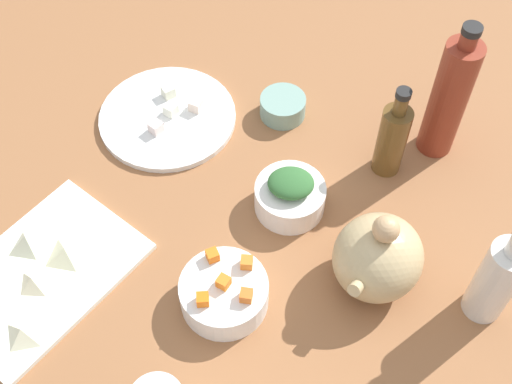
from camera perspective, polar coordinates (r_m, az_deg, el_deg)
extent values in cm
cube|color=#925E39|center=(115.69, 0.00, -1.87)|extent=(190.00, 190.00, 3.00)
cube|color=white|center=(112.60, -17.84, -6.72)|extent=(32.58, 24.22, 1.00)
cylinder|color=white|center=(127.76, -7.57, 6.36)|extent=(25.78, 25.78, 1.20)
cylinder|color=white|center=(112.74, 2.91, -0.46)|extent=(12.00, 12.00, 5.27)
cylinder|color=white|center=(103.46, -2.75, -8.66)|extent=(13.70, 13.70, 5.20)
cylinder|color=#79A093|center=(126.63, 2.30, 7.32)|extent=(8.62, 8.62, 4.09)
ellipsoid|color=tan|center=(103.60, 10.37, -5.53)|extent=(14.46, 13.73, 12.88)
sphere|color=tan|center=(96.82, 11.06, -3.13)|extent=(4.05, 4.05, 4.05)
cylinder|color=tan|center=(99.20, 8.89, -7.66)|extent=(5.38, 2.00, 3.93)
cylinder|color=maroon|center=(118.67, 16.13, 7.57)|extent=(6.34, 6.34, 23.82)
cylinder|color=maroon|center=(109.80, 17.74, 12.29)|extent=(2.85, 2.85, 2.80)
cylinder|color=black|center=(108.54, 18.01, 13.06)|extent=(3.17, 3.17, 1.20)
cylinder|color=silver|center=(104.02, 19.82, -7.21)|extent=(6.08, 6.08, 16.39)
cylinder|color=brown|center=(116.69, 11.52, 4.30)|extent=(5.11, 5.11, 14.18)
cylinder|color=brown|center=(110.08, 12.28, 7.30)|extent=(2.30, 2.30, 3.86)
cylinder|color=black|center=(108.29, 12.52, 8.21)|extent=(2.55, 2.55, 1.20)
cube|color=orange|center=(102.73, -3.74, -5.42)|extent=(2.49, 2.49, 1.80)
cube|color=orange|center=(100.40, -2.80, -7.70)|extent=(1.87, 1.87, 1.80)
cube|color=orange|center=(99.29, -4.58, -9.14)|extent=(2.52, 2.52, 1.80)
cube|color=orange|center=(99.26, -0.84, -8.85)|extent=(2.37, 2.37, 1.80)
cube|color=orange|center=(101.89, -0.80, -6.05)|extent=(2.45, 2.45, 1.80)
ellipsoid|color=#316531|center=(109.44, 3.00, 0.76)|extent=(9.78, 10.11, 2.86)
cube|color=#FCE0CC|center=(126.93, -5.17, 7.41)|extent=(2.46, 2.46, 2.20)
cube|color=white|center=(129.96, -7.51, 8.52)|extent=(2.92, 2.92, 2.20)
cube|color=white|center=(126.66, -7.29, 7.01)|extent=(2.29, 2.29, 2.20)
cube|color=white|center=(124.12, -8.56, 5.51)|extent=(2.48, 2.48, 2.20)
pyramid|color=beige|center=(110.50, -18.57, -7.25)|extent=(4.44, 4.89, 2.24)
pyramid|color=beige|center=(114.21, -18.99, -3.98)|extent=(6.60, 6.30, 3.02)
pyramid|color=beige|center=(111.71, -15.98, -4.94)|extent=(7.09, 6.99, 2.26)
pyramid|color=beige|center=(106.95, -19.35, -11.27)|extent=(4.55, 4.95, 2.20)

